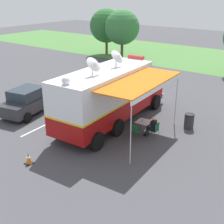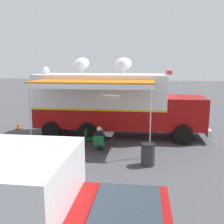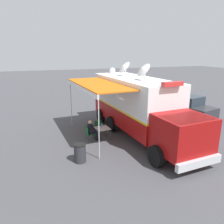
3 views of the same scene
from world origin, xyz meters
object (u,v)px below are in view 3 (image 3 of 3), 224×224
at_px(folding_table, 102,129).
at_px(folding_chair_at_table, 89,133).
at_px(traffic_cone, 109,107).
at_px(command_truck, 138,105).
at_px(trash_bin, 80,153).
at_px(water_bottle, 102,126).
at_px(car_behind_truck, 188,106).
at_px(seated_responder, 92,130).
at_px(folding_chair_beside_table, 99,127).

xyz_separation_m(folding_table, folding_chair_at_table, (0.80, -0.10, -0.16)).
xyz_separation_m(folding_chair_at_table, traffic_cone, (-3.39, -6.06, -0.23)).
xyz_separation_m(folding_table, traffic_cone, (-2.59, -6.16, -0.39)).
bearing_deg(folding_table, traffic_cone, -112.79).
distance_m(folding_chair_at_table, traffic_cone, 6.95).
bearing_deg(folding_table, command_truck, 179.69).
relative_size(folding_chair_at_table, traffic_cone, 1.50).
bearing_deg(trash_bin, water_bottle, -127.87).
bearing_deg(command_truck, water_bottle, -3.69).
distance_m(folding_table, traffic_cone, 6.69).
height_order(traffic_cone, car_behind_truck, car_behind_truck).
bearing_deg(folding_table, seated_responder, -10.37).
bearing_deg(traffic_cone, folding_chair_beside_table, 64.36).
height_order(command_truck, folding_chair_at_table, command_truck).
bearing_deg(folding_chair_beside_table, car_behind_truck, -171.26).
bearing_deg(command_truck, folding_table, -0.31).
bearing_deg(folding_chair_at_table, seated_responder, -175.94).
xyz_separation_m(command_truck, seated_responder, (2.92, -0.12, -1.30)).
bearing_deg(trash_bin, folding_chair_beside_table, -121.13).
distance_m(water_bottle, folding_chair_at_table, 0.88).
relative_size(command_truck, car_behind_truck, 2.15).
bearing_deg(traffic_cone, command_truck, 87.39).
height_order(folding_chair_at_table, car_behind_truck, car_behind_truck).
distance_m(folding_chair_beside_table, trash_bin, 3.57).
height_order(folding_table, traffic_cone, folding_table).
bearing_deg(folding_chair_beside_table, folding_table, 87.35).
xyz_separation_m(folding_table, water_bottle, (-0.02, -0.14, 0.16)).
bearing_deg(car_behind_truck, folding_table, 14.75).
height_order(command_truck, folding_chair_beside_table, command_truck).
bearing_deg(folding_chair_beside_table, trash_bin, 58.87).
distance_m(command_truck, car_behind_truck, 5.87).
height_order(command_truck, trash_bin, command_truck).
bearing_deg(trash_bin, folding_table, -129.30).
relative_size(seated_responder, trash_bin, 1.37).
relative_size(folding_table, water_bottle, 3.82).
height_order(folding_chair_at_table, folding_chair_beside_table, same).
bearing_deg(car_behind_truck, seated_responder, 12.98).
height_order(seated_responder, car_behind_truck, car_behind_truck).
bearing_deg(traffic_cone, trash_bin, 62.28).
xyz_separation_m(command_truck, folding_chair_beside_table, (2.27, -0.86, -1.43)).
distance_m(folding_table, folding_chair_at_table, 0.82).
relative_size(water_bottle, traffic_cone, 0.39).
relative_size(folding_chair_beside_table, car_behind_truck, 0.19).
bearing_deg(folding_chair_beside_table, traffic_cone, -115.64).
xyz_separation_m(water_bottle, car_behind_truck, (-7.69, -1.89, 0.05)).
height_order(trash_bin, car_behind_truck, car_behind_truck).
xyz_separation_m(folding_table, car_behind_truck, (-7.70, -2.03, 0.21)).
relative_size(traffic_cone, car_behind_truck, 0.13).
xyz_separation_m(folding_chair_beside_table, traffic_cone, (-2.55, -5.31, -0.23)).
xyz_separation_m(folding_chair_at_table, folding_chair_beside_table, (-0.84, -0.75, 0.00)).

